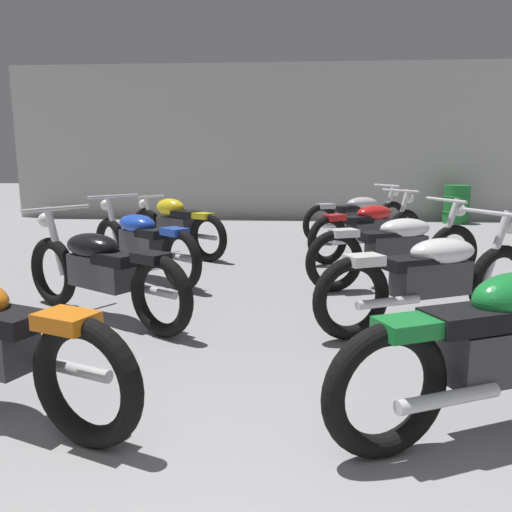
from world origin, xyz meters
name	(u,v)px	position (x,y,z in m)	size (l,w,h in m)	color
back_wall	(279,143)	(0.00, 12.02, 1.80)	(12.80, 0.24, 3.60)	#B2B2AD
motorcycle_left_row_2	(100,270)	(-1.36, 3.98, 0.45)	(1.89, 1.25, 0.97)	black
motorcycle_left_row_3	(142,241)	(-1.45, 5.54, 0.45)	(1.71, 1.51, 0.97)	black
motorcycle_left_row_4	(175,225)	(-1.38, 7.01, 0.46)	(1.69, 1.19, 0.88)	black
motorcycle_right_row_1	(499,348)	(1.37, 2.25, 0.46)	(1.85, 0.89, 0.88)	black
motorcycle_right_row_2	(432,276)	(1.49, 3.91, 0.45)	(2.02, 1.06, 0.97)	black
motorcycle_right_row_3	(397,247)	(1.49, 5.37, 0.45)	(2.06, 0.99, 0.97)	black
motorcycle_right_row_4	(369,227)	(1.43, 7.00, 0.45)	(1.82, 1.37, 0.97)	black
motorcycle_right_row_5	(358,215)	(1.48, 8.65, 0.45)	(1.96, 1.17, 0.97)	black
oil_drum	(456,204)	(4.00, 11.36, 0.43)	(0.59, 0.59, 0.85)	#1E722D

